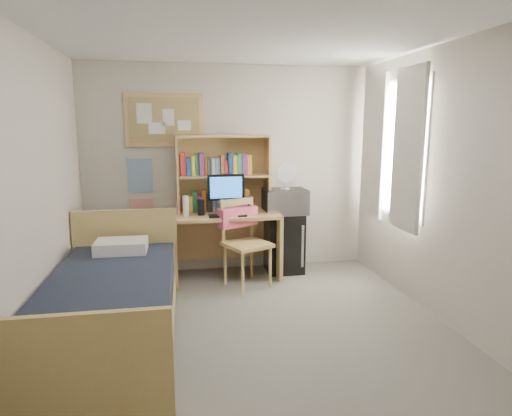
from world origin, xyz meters
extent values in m
cube|color=gray|center=(0.00, 0.00, -0.01)|extent=(3.60, 4.20, 0.02)
cube|color=white|center=(0.00, 0.00, 2.60)|extent=(3.60, 4.20, 0.02)
cube|color=beige|center=(0.00, 2.10, 1.30)|extent=(3.60, 0.04, 2.60)
cube|color=beige|center=(0.00, -2.10, 1.30)|extent=(3.60, 0.04, 2.60)
cube|color=beige|center=(-1.80, 0.00, 1.30)|extent=(0.04, 4.20, 2.60)
cube|color=beige|center=(1.80, 0.00, 1.30)|extent=(0.04, 4.20, 2.60)
cube|color=white|center=(1.75, 1.20, 1.60)|extent=(0.10, 1.40, 1.70)
cube|color=silver|center=(1.72, 0.80, 1.60)|extent=(0.04, 0.55, 1.70)
cube|color=silver|center=(1.72, 1.60, 1.60)|extent=(0.04, 0.55, 1.70)
cube|color=tan|center=(-0.78, 2.08, 1.92)|extent=(0.94, 0.03, 0.64)
cube|color=#265A9A|center=(-1.10, 2.09, 1.25)|extent=(0.30, 0.01, 0.42)
cube|color=red|center=(-1.10, 2.09, 0.78)|extent=(0.28, 0.01, 0.36)
cube|color=#DDAD6C|center=(-0.09, 1.76, 0.40)|extent=(1.30, 0.66, 0.81)
cube|color=tan|center=(0.12, 1.39, 0.51)|extent=(0.68, 0.68, 1.03)
cube|color=black|center=(0.67, 1.84, 0.38)|extent=(0.45, 0.45, 0.77)
cube|color=black|center=(-1.25, 0.31, 0.29)|extent=(1.10, 2.14, 0.58)
cube|color=#DDAD6C|center=(-0.09, 1.91, 1.27)|extent=(1.15, 0.30, 0.94)
cube|color=black|center=(-0.09, 1.70, 1.04)|extent=(0.44, 0.04, 0.46)
cube|color=black|center=(-0.09, 1.56, 0.82)|extent=(0.45, 0.15, 0.02)
cube|color=black|center=(-0.39, 1.69, 0.90)|extent=(0.08, 0.08, 0.19)
cube|color=black|center=(0.21, 1.70, 0.90)|extent=(0.08, 0.08, 0.18)
cylinder|color=white|center=(-0.57, 1.65, 0.93)|extent=(0.07, 0.07, 0.25)
cube|color=#F95E7E|center=(0.03, 1.57, 0.79)|extent=(0.50, 0.33, 0.23)
cube|color=#B5B5BA|center=(0.67, 1.82, 0.92)|extent=(0.53, 0.40, 0.30)
cylinder|color=white|center=(0.67, 1.82, 1.22)|extent=(0.24, 0.24, 0.29)
cube|color=white|center=(-1.24, 1.06, 0.64)|extent=(0.51, 0.36, 0.12)
camera|label=1|loc=(-0.66, -3.32, 1.84)|focal=30.00mm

